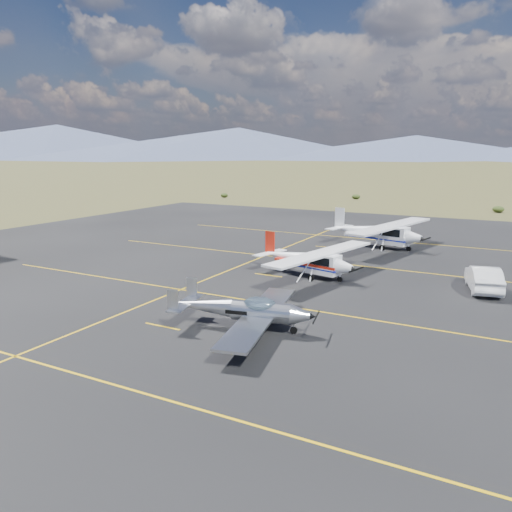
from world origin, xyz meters
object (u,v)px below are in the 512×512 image
Objects in this scene: aircraft_low_wing at (246,310)px; aircraft_plain at (377,231)px; aircraft_cessna at (308,259)px; sedan at (484,278)px.

aircraft_plain is (0.10, 22.54, 0.44)m from aircraft_low_wing.
aircraft_plain is at bearing 77.49° from aircraft_low_wing.
aircraft_low_wing is 0.73× the size of aircraft_plain.
aircraft_plain reaches higher than aircraft_cessna.
aircraft_low_wing is 10.65m from aircraft_cessna.
aircraft_low_wing is 22.54m from aircraft_plain.
aircraft_plain is at bearing -61.96° from sedan.
aircraft_low_wing reaches higher than sedan.
sedan is (9.08, 12.14, -0.18)m from aircraft_low_wing.
sedan is at bearing -36.42° from aircraft_plain.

